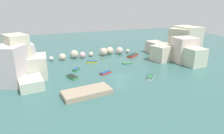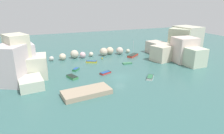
% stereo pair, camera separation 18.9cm
% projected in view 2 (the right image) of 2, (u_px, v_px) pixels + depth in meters
% --- Properties ---
extents(cove_water, '(160.00, 160.00, 0.00)m').
position_uv_depth(cove_water, '(120.00, 77.00, 48.65)').
color(cove_water, '#3A6965').
rests_on(cove_water, ground).
extents(cliff_headland_left, '(12.08, 22.07, 10.89)m').
position_uv_depth(cliff_headland_left, '(20.00, 63.00, 46.47)').
color(cliff_headland_left, beige).
rests_on(cliff_headland_left, ground).
extents(cliff_headland_right, '(23.54, 23.07, 9.69)m').
position_uv_depth(cliff_headland_right, '(181.00, 44.00, 67.85)').
color(cliff_headland_right, beige).
rests_on(cliff_headland_right, ground).
extents(rock_breakwater, '(32.42, 3.81, 2.77)m').
position_uv_depth(rock_breakwater, '(92.00, 53.00, 66.80)').
color(rock_breakwater, beige).
rests_on(rock_breakwater, ground).
extents(stone_dock, '(10.21, 5.47, 1.02)m').
position_uv_depth(stone_dock, '(87.00, 92.00, 39.20)').
color(stone_dock, tan).
rests_on(stone_dock, ground).
extents(channel_buoy, '(0.46, 0.46, 0.46)m').
position_uv_depth(channel_buoy, '(102.00, 58.00, 64.08)').
color(channel_buoy, gold).
rests_on(channel_buoy, cove_water).
extents(moored_boat_0, '(3.53, 2.62, 0.60)m').
position_uv_depth(moored_boat_0, '(92.00, 62.00, 60.17)').
color(moored_boat_0, gold).
rests_on(moored_boat_0, cove_water).
extents(moored_boat_1, '(2.59, 3.63, 0.59)m').
position_uv_depth(moored_boat_1, '(72.00, 77.00, 47.89)').
color(moored_boat_1, '#3E8D52').
rests_on(moored_boat_1, cove_water).
extents(moored_boat_2, '(2.30, 2.36, 0.60)m').
position_uv_depth(moored_boat_2, '(76.00, 69.00, 53.28)').
color(moored_boat_2, '#317E48').
rests_on(moored_boat_2, cove_water).
extents(moored_boat_3, '(3.25, 3.51, 0.54)m').
position_uv_depth(moored_boat_3, '(150.00, 77.00, 47.65)').
color(moored_boat_3, white).
rests_on(moored_boat_3, cove_water).
extents(moored_boat_4, '(2.87, 1.32, 0.37)m').
position_uv_depth(moored_boat_4, '(127.00, 63.00, 59.13)').
color(moored_boat_4, '#3C8056').
rests_on(moored_boat_4, cove_water).
extents(moored_boat_5, '(5.17, 4.50, 5.41)m').
position_uv_depth(moored_boat_5, '(133.00, 55.00, 67.23)').
color(moored_boat_5, '#C83B2D').
rests_on(moored_boat_5, cove_water).
extents(moored_boat_6, '(3.30, 2.31, 0.47)m').
position_uv_depth(moored_boat_6, '(105.00, 73.00, 50.87)').
color(moored_boat_6, red).
rests_on(moored_boat_6, cove_water).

